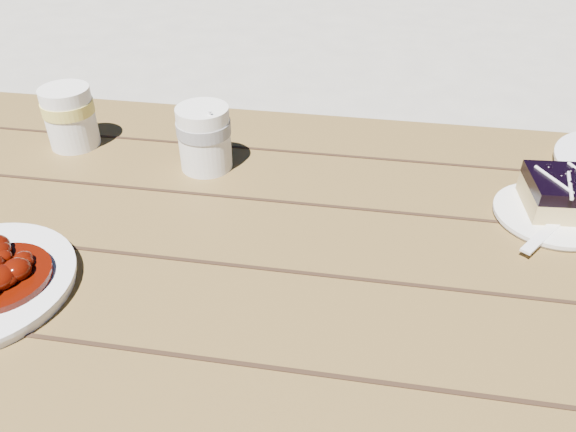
% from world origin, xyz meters
% --- Properties ---
extents(picnic_table, '(2.00, 1.55, 0.75)m').
position_xyz_m(picnic_table, '(0.00, -0.00, 0.59)').
color(picnic_table, brown).
rests_on(picnic_table, ground).
extents(dessert_plate, '(0.16, 0.16, 0.01)m').
position_xyz_m(dessert_plate, '(0.49, 0.10, 0.76)').
color(dessert_plate, white).
rests_on(dessert_plate, picnic_table).
extents(blueberry_cake, '(0.11, 0.11, 0.06)m').
position_xyz_m(blueberry_cake, '(0.50, 0.12, 0.79)').
color(blueberry_cake, tan).
rests_on(blueberry_cake, dessert_plate).
extents(fork_dessert, '(0.11, 0.14, 0.00)m').
position_xyz_m(fork_dessert, '(0.47, 0.05, 0.76)').
color(fork_dessert, white).
rests_on(fork_dessert, dessert_plate).
extents(coffee_cup, '(0.09, 0.09, 0.11)m').
position_xyz_m(coffee_cup, '(-0.06, 0.17, 0.80)').
color(coffee_cup, white).
rests_on(coffee_cup, picnic_table).
extents(second_cup, '(0.09, 0.09, 0.11)m').
position_xyz_m(second_cup, '(-0.31, 0.20, 0.80)').
color(second_cup, white).
rests_on(second_cup, picnic_table).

